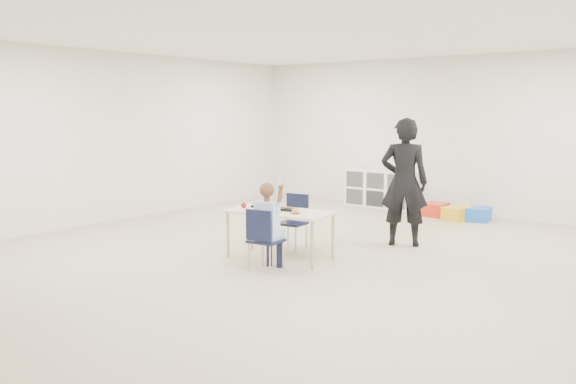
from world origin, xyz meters
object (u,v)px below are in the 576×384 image
Objects in this scene: table at (280,234)px; adult at (404,182)px; chair_near at (266,239)px; child at (266,221)px; cubby_shelf at (380,189)px.

table is 1.93m from adult.
chair_near is 2.31m from adult.
child is at bearing 49.35° from adult.
cubby_shelf is (-1.29, 4.95, -0.01)m from chair_near.
adult is (1.92, -2.78, 0.52)m from cubby_shelf.
chair_near reaches higher than cubby_shelf.
cubby_shelf is at bearing 97.34° from child.
chair_near reaches higher than table.
child is (0.22, -0.53, 0.27)m from table.
cubby_shelf is (-1.29, 4.95, -0.22)m from child.
chair_near is (0.22, -0.53, 0.06)m from table.
child reaches higher than cubby_shelf.
adult is (0.63, 2.17, 0.30)m from child.
chair_near is 0.52× the size of cubby_shelf.
cubby_shelf is at bearing -79.77° from adult.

